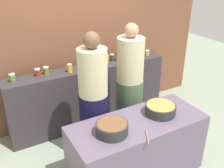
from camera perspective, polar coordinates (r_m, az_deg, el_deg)
The scene contains 20 objects.
ground at distance 3.85m, azimuth 2.66°, elevation -16.28°, with size 12.00×12.00×0.00m, color gray.
storefront_wall at distance 4.29m, azimuth -7.36°, elevation 11.07°, with size 4.80×0.12×3.00m, color brown.
display_shelf at distance 4.35m, azimuth -4.86°, elevation -2.55°, with size 2.70×0.36×1.04m, color #352F34.
prep_table at distance 3.39m, azimuth 5.56°, elevation -14.05°, with size 1.70×0.70×0.82m, color #615268.
preserve_jar_0 at distance 3.84m, azimuth -21.26°, elevation 1.30°, with size 0.09×0.09×0.11m.
preserve_jar_1 at distance 3.92m, azimuth -16.19°, elevation 2.52°, with size 0.08×0.08×0.11m.
preserve_jar_2 at distance 3.95m, azimuth -14.41°, elevation 2.94°, with size 0.08×0.08×0.11m.
preserve_jar_3 at distance 3.94m, azimuth -9.37°, elevation 3.51°, with size 0.08×0.08×0.13m.
preserve_jar_4 at distance 4.10m, azimuth -6.66°, elevation 4.39°, with size 0.07×0.07×0.11m.
preserve_jar_5 at distance 4.18m, azimuth -2.94°, elevation 5.26°, with size 0.08×0.08×0.14m.
preserve_jar_6 at distance 4.24m, azimuth -1.14°, elevation 5.53°, with size 0.07×0.07×0.14m.
preserve_jar_7 at distance 4.34m, azimuth -0.00°, elevation 5.90°, with size 0.07×0.07×0.12m.
preserve_jar_8 at distance 4.36m, azimuth 1.55°, elevation 5.97°, with size 0.09×0.09×0.12m.
preserve_jar_9 at distance 4.57m, azimuth 6.20°, elevation 6.75°, with size 0.09×0.09×0.11m.
preserve_jar_10 at distance 4.65m, azimuth 7.82°, elevation 6.87°, with size 0.07×0.07×0.10m.
cooking_pot_left at distance 2.90m, azimuth -0.02°, elevation -9.81°, with size 0.37×0.37×0.14m.
cooking_pot_center at distance 3.30m, azimuth 10.68°, elevation -5.53°, with size 0.39×0.39×0.13m.
wooden_spoon at distance 2.90m, azimuth 7.82°, elevation -11.51°, with size 0.02×0.02×0.24m, color #9E703D.
cook_with_tongs at distance 3.43m, azimuth -4.06°, elevation -4.88°, with size 0.39×0.39×1.83m.
cook_in_cap at distance 3.78m, azimuth 3.87°, elevation -1.67°, with size 0.40×0.40×1.84m.
Camera 1 is at (-1.55, -2.40, 2.58)m, focal length 41.18 mm.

